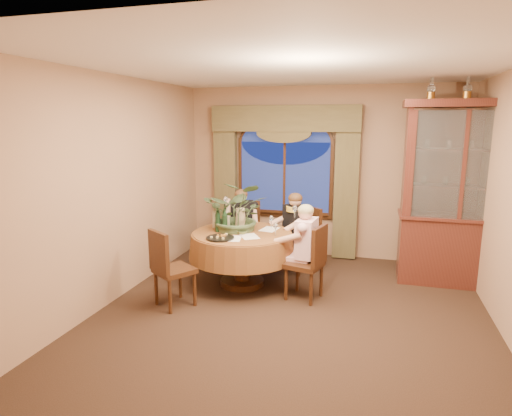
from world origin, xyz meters
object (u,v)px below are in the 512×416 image
(person_back, at_px, (241,227))
(wine_bottle_0, at_px, (225,217))
(oil_lamp_center, at_px, (468,86))
(chair_front_left, at_px, (174,268))
(chair_right, at_px, (304,262))
(wine_bottle_3, at_px, (215,216))
(oil_lamp_right, at_px, (506,85))
(centerpiece_plant, at_px, (238,188))
(wine_bottle_4, at_px, (225,221))
(wine_bottle_2, at_px, (218,220))
(chair_back, at_px, (247,233))
(person_scarf, at_px, (296,233))
(olive_bowl, at_px, (242,232))
(chair_back_right, at_px, (301,240))
(dining_table, at_px, (242,259))
(wine_bottle_1, at_px, (227,219))
(oil_lamp_left, at_px, (431,87))
(person_pink, at_px, (306,250))
(china_cabinet, at_px, (458,195))
(stoneware_vase, at_px, (241,219))

(person_back, xyz_separation_m, wine_bottle_0, (-0.01, -0.72, 0.31))
(oil_lamp_center, xyz_separation_m, chair_front_left, (-3.39, -1.74, -2.20))
(chair_right, distance_m, wine_bottle_3, 1.47)
(oil_lamp_right, distance_m, centerpiece_plant, 3.66)
(wine_bottle_4, bearing_deg, wine_bottle_2, 162.63)
(chair_back, distance_m, person_scarf, 0.90)
(person_scarf, relative_size, olive_bowl, 8.82)
(oil_lamp_right, height_order, centerpiece_plant, oil_lamp_right)
(chair_back, xyz_separation_m, wine_bottle_4, (0.02, -1.06, 0.44))
(chair_back_right, distance_m, wine_bottle_4, 1.32)
(chair_right, height_order, wine_bottle_2, wine_bottle_2)
(dining_table, bearing_deg, wine_bottle_1, 168.27)
(wine_bottle_2, bearing_deg, chair_back, 84.49)
(person_scarf, xyz_separation_m, wine_bottle_2, (-0.95, -0.74, 0.31))
(oil_lamp_center, height_order, wine_bottle_1, oil_lamp_center)
(oil_lamp_left, bearing_deg, oil_lamp_center, 0.00)
(dining_table, xyz_separation_m, person_pink, (0.90, -0.10, 0.23))
(dining_table, height_order, olive_bowl, olive_bowl)
(chair_back, relative_size, wine_bottle_2, 2.91)
(chair_back_right, height_order, wine_bottle_0, wine_bottle_0)
(wine_bottle_2, xyz_separation_m, wine_bottle_3, (-0.12, 0.20, 0.00))
(person_pink, relative_size, wine_bottle_2, 3.66)
(chair_back_right, relative_size, person_pink, 0.79)
(chair_back, relative_size, wine_bottle_4, 2.91)
(oil_lamp_center, height_order, chair_right, oil_lamp_center)
(china_cabinet, height_order, wine_bottle_0, china_cabinet)
(wine_bottle_2, bearing_deg, dining_table, 9.78)
(chair_front_left, xyz_separation_m, wine_bottle_4, (0.38, 0.78, 0.44))
(chair_right, bearing_deg, person_back, 61.31)
(chair_back_right, height_order, chair_front_left, same)
(oil_lamp_left, relative_size, wine_bottle_1, 1.03)
(dining_table, height_order, wine_bottle_3, wine_bottle_3)
(oil_lamp_left, bearing_deg, wine_bottle_1, -162.47)
(oil_lamp_center, bearing_deg, stoneware_vase, -166.44)
(oil_lamp_left, distance_m, chair_back, 3.40)
(stoneware_vase, bearing_deg, chair_back_right, 38.47)
(chair_back_right, xyz_separation_m, chair_front_left, (-1.27, -1.65, 0.00))
(oil_lamp_center, height_order, person_back, oil_lamp_center)
(chair_right, xyz_separation_m, chair_back_right, (-0.21, 1.00, 0.00))
(oil_lamp_left, xyz_separation_m, chair_front_left, (-2.95, -1.74, -2.20))
(stoneware_vase, bearing_deg, china_cabinet, 13.56)
(chair_back, bearing_deg, oil_lamp_left, 164.50)
(person_pink, relative_size, centerpiece_plant, 1.22)
(chair_front_left, height_order, person_back, person_back)
(oil_lamp_center, height_order, person_pink, oil_lamp_center)
(oil_lamp_left, relative_size, olive_bowl, 2.46)
(centerpiece_plant, bearing_deg, chair_front_left, -116.38)
(chair_front_left, relative_size, olive_bowl, 6.94)
(chair_front_left, distance_m, stoneware_vase, 1.24)
(wine_bottle_4, bearing_deg, centerpiece_plant, 61.84)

